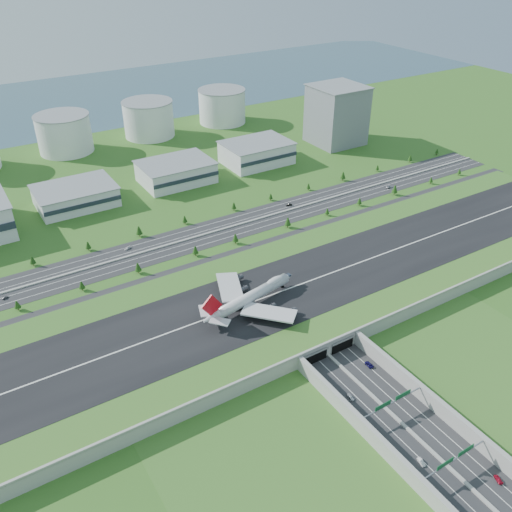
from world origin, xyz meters
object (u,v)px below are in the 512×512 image
boeing_747 (251,297)px  car_7 (127,248)px  car_0 (351,397)px  car_3 (498,479)px  car_5 (289,205)px  car_6 (389,187)px  car_1 (421,462)px  car_4 (5,298)px  office_tower (337,115)px  car_2 (369,364)px

boeing_747 → car_7: bearing=96.0°
car_0 → car_7: (-40.82, 183.28, -0.05)m
car_3 → car_5: car_5 is taller
car_5 → car_6: bearing=101.4°
car_1 → car_4: 243.18m
car_0 → car_7: bearing=106.9°
office_tower → car_6: size_ratio=9.43×
car_2 → car_6: 218.47m
car_6 → car_2: bearing=136.4°
office_tower → car_3: size_ratio=11.91×
boeing_747 → car_6: bearing=13.8°
car_3 → car_0: bearing=-50.5°
boeing_747 → car_5: 142.52m
office_tower → car_2: 322.82m
car_4 → car_7: car_7 is taller
car_0 → car_5: 200.93m
car_0 → car_1: bearing=-83.6°
boeing_747 → car_7: (-32.89, 106.64, -12.99)m
car_4 → car_0: bearing=-168.7°
office_tower → car_3: (-187.84, -337.74, -26.71)m
car_2 → boeing_747: bearing=-61.6°
car_7 → car_0: bearing=-10.4°
car_6 → car_7: 221.06m
car_3 → car_6: car_6 is taller
car_2 → car_7: size_ratio=1.09×
office_tower → car_7: office_tower is taller
car_1 → car_3: 29.56m
car_1 → car_3: (20.04, -21.73, -0.06)m
car_7 → car_3: bearing=-8.8°
car_1 → car_6: 272.18m
boeing_747 → car_0: 78.13m
car_0 → car_2: bearing=33.0°
car_1 → office_tower: bearing=69.6°
boeing_747 → car_4: size_ratio=17.06×
car_3 → car_5: size_ratio=0.96×
car_2 → car_3: car_2 is taller
car_0 → car_7: 187.77m
car_2 → car_4: car_2 is taller
office_tower → boeing_747: office_tower is taller
office_tower → car_3: 387.38m
boeing_747 → car_3: boeing_747 is taller
car_2 → car_4: (-143.92, 154.98, -0.07)m
car_2 → car_3: 76.26m
car_1 → car_4: bearing=133.4°
car_7 → office_tower: bearing=86.9°
car_4 → car_3: bearing=-173.0°
car_0 → car_5: bearing=67.9°
office_tower → car_4: bearing=-162.2°
car_4 → boeing_747: bearing=-153.3°
car_3 → car_2: bearing=-69.3°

